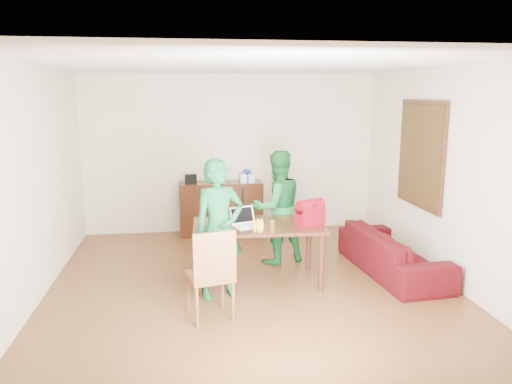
{
  "coord_description": "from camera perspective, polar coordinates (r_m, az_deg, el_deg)",
  "views": [
    {
      "loc": [
        -0.77,
        -5.8,
        2.39
      ],
      "look_at": [
        0.11,
        0.42,
        1.14
      ],
      "focal_mm": 35.0,
      "sensor_mm": 36.0,
      "label": 1
    }
  ],
  "objects": [
    {
      "name": "room",
      "position": [
        6.08,
        -0.54,
        1.03
      ],
      "size": [
        5.2,
        5.7,
        2.9
      ],
      "color": "#462211",
      "rests_on": "ground"
    },
    {
      "name": "table",
      "position": [
        6.32,
        0.25,
        -4.54
      ],
      "size": [
        1.66,
        0.97,
        0.76
      ],
      "rotation": [
        0.0,
        0.0,
        -0.04
      ],
      "color": "black",
      "rests_on": "ground"
    },
    {
      "name": "laptop",
      "position": [
        6.18,
        -0.98,
        -3.57
      ],
      "size": [
        0.38,
        0.32,
        0.23
      ],
      "rotation": [
        0.0,
        0.0,
        0.35
      ],
      "color": "white",
      "rests_on": "table"
    },
    {
      "name": "person_far",
      "position": [
        7.04,
        2.43,
        -1.75
      ],
      "size": [
        0.93,
        0.82,
        1.61
      ],
      "primitive_type": "imported",
      "rotation": [
        0.0,
        0.0,
        3.45
      ],
      "color": "#156229",
      "rests_on": "ground"
    },
    {
      "name": "sofa",
      "position": [
        7.0,
        15.34,
        -6.63
      ],
      "size": [
        0.93,
        2.01,
        0.57
      ],
      "primitive_type": "imported",
      "rotation": [
        0.0,
        0.0,
        1.65
      ],
      "color": "#3E0B08",
      "rests_on": "ground"
    },
    {
      "name": "bottle",
      "position": [
        5.92,
        1.88,
        -3.78
      ],
      "size": [
        0.07,
        0.07,
        0.18
      ],
      "primitive_type": "cylinder",
      "rotation": [
        0.0,
        0.0,
        -0.21
      ],
      "color": "#582C14",
      "rests_on": "table"
    },
    {
      "name": "bananas",
      "position": [
        5.92,
        0.26,
        -4.36
      ],
      "size": [
        0.19,
        0.15,
        0.06
      ],
      "primitive_type": null,
      "rotation": [
        0.0,
        0.0,
        0.25
      ],
      "color": "gold",
      "rests_on": "table"
    },
    {
      "name": "person_near",
      "position": [
        5.83,
        -4.22,
        -4.29
      ],
      "size": [
        0.69,
        0.56,
        1.66
      ],
      "primitive_type": "imported",
      "rotation": [
        0.0,
        0.0,
        0.3
      ],
      "color": "#145D30",
      "rests_on": "ground"
    },
    {
      "name": "chair",
      "position": [
        5.47,
        -5.22,
        -11.3
      ],
      "size": [
        0.54,
        0.53,
        1.01
      ],
      "rotation": [
        0.0,
        0.0,
        0.23
      ],
      "color": "brown",
      "rests_on": "ground"
    },
    {
      "name": "red_bag",
      "position": [
        6.27,
        6.17,
        -2.62
      ],
      "size": [
        0.4,
        0.32,
        0.26
      ],
      "primitive_type": "cube",
      "rotation": [
        0.0,
        0.0,
        0.42
      ],
      "color": "maroon",
      "rests_on": "table"
    }
  ]
}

